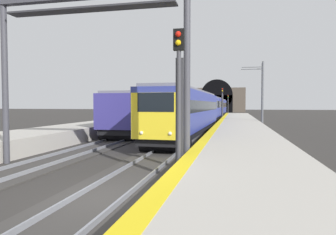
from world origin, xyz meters
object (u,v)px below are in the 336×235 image
(overhead_signal_gantry, at_px, (89,35))
(catenary_mast_far, at_px, (262,95))
(train_main_approaching, at_px, (209,108))
(catenary_mast_near, at_px, (262,95))
(train_adjacent_platform, at_px, (180,108))
(railway_signal_near, at_px, (179,94))
(railway_signal_far, at_px, (228,102))
(railway_signal_mid, at_px, (222,102))

(overhead_signal_gantry, relative_size, catenary_mast_far, 1.22)
(train_main_approaching, xyz_separation_m, overhead_signal_gantry, (-34.29, 2.47, 3.57))
(catenary_mast_far, bearing_deg, overhead_signal_gantry, 158.37)
(catenary_mast_near, bearing_deg, train_adjacent_platform, 40.20)
(train_adjacent_platform, height_order, overhead_signal_gantry, overhead_signal_gantry)
(railway_signal_near, height_order, overhead_signal_gantry, overhead_signal_gantry)
(train_main_approaching, bearing_deg, railway_signal_far, 179.20)
(railway_signal_near, relative_size, railway_signal_mid, 1.01)
(overhead_signal_gantry, xyz_separation_m, catenary_mast_near, (22.78, -9.21, -1.95))
(catenary_mast_far, bearing_deg, railway_signal_far, 5.11)
(train_adjacent_platform, distance_m, railway_signal_near, 38.96)
(railway_signal_mid, distance_m, railway_signal_far, 41.10)
(railway_signal_mid, bearing_deg, catenary_mast_far, 19.77)
(railway_signal_near, relative_size, railway_signal_far, 0.98)
(train_adjacent_platform, distance_m, catenary_mast_near, 18.18)
(railway_signal_near, bearing_deg, railway_signal_far, -180.00)
(catenary_mast_near, bearing_deg, overhead_signal_gantry, 157.99)
(railway_signal_far, height_order, catenary_mast_near, catenary_mast_near)
(train_adjacent_platform, relative_size, railway_signal_mid, 10.43)
(railway_signal_far, bearing_deg, train_main_approaching, -2.42)
(railway_signal_mid, distance_m, catenary_mast_far, 14.46)
(overhead_signal_gantry, height_order, catenary_mast_near, overhead_signal_gantry)
(railway_signal_near, bearing_deg, train_adjacent_platform, -169.96)
(train_main_approaching, xyz_separation_m, catenary_mast_near, (-11.51, -6.73, 1.62))
(train_main_approaching, distance_m, railway_signal_mid, 3.25)
(train_adjacent_platform, bearing_deg, catenary_mast_far, -139.26)
(railway_signal_mid, xyz_separation_m, overhead_signal_gantry, (-36.81, 4.32, 2.67))
(overhead_signal_gantry, bearing_deg, catenary_mast_near, -22.01)
(railway_signal_mid, height_order, catenary_mast_near, catenary_mast_near)
(railway_signal_far, bearing_deg, catenary_mast_far, 5.11)
(railway_signal_far, height_order, overhead_signal_gantry, overhead_signal_gantry)
(railway_signal_far, bearing_deg, railway_signal_mid, 0.00)
(train_adjacent_platform, bearing_deg, railway_signal_far, -9.69)
(train_main_approaching, bearing_deg, railway_signal_near, 4.55)
(railway_signal_far, bearing_deg, train_adjacent_platform, -9.34)
(railway_signal_mid, distance_m, catenary_mast_near, 14.88)
(train_main_approaching, height_order, railway_signal_far, railway_signal_far)
(train_main_approaching, bearing_deg, train_adjacent_platform, -113.38)
(train_adjacent_platform, xyz_separation_m, overhead_signal_gantry, (-36.60, -2.47, 3.64))
(railway_signal_mid, bearing_deg, railway_signal_far, -180.00)
(overhead_signal_gantry, bearing_deg, railway_signal_near, -111.99)
(train_adjacent_platform, distance_m, overhead_signal_gantry, 36.87)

